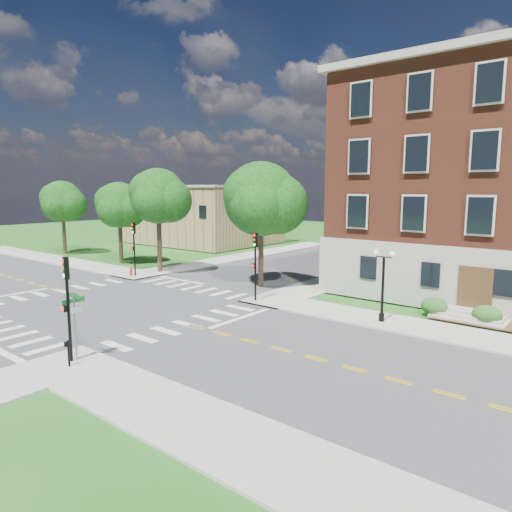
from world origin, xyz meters
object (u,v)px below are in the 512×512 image
Objects in this scene: fire_hydrant at (131,272)px; traffic_signal_nw at (134,242)px; street_sign_pole at (74,313)px; push_button_post at (68,352)px; twin_lamp_west at (383,281)px; traffic_signal_se at (67,295)px; traffic_signal_ne at (255,257)px.

traffic_signal_nw is at bearing 16.27° from fire_hydrant.
street_sign_pole is 1.79m from push_button_post.
traffic_signal_se is at bearing -119.55° from twin_lamp_west.
twin_lamp_west is at bearing 60.45° from traffic_signal_se.
traffic_signal_se is 1.13× the size of twin_lamp_west.
street_sign_pole is (14.90, -14.33, -0.88)m from traffic_signal_nw.
twin_lamp_west reaches higher than push_button_post.
twin_lamp_west is at bearing 4.34° from traffic_signal_ne.
street_sign_pole is at bearing -43.89° from traffic_signal_nw.
traffic_signal_ne is 14.85m from push_button_post.
traffic_signal_se is 17.13m from twin_lamp_west.
traffic_signal_ne is 1.55× the size of street_sign_pole.
traffic_signal_nw is at bearing 135.62° from traffic_signal_se.
traffic_signal_se reaches higher than fire_hydrant.
twin_lamp_west is (23.43, 0.23, -0.66)m from traffic_signal_nw.
push_button_post is (-7.90, -15.30, -1.73)m from twin_lamp_west.
traffic_signal_ne is at bearing 92.52° from traffic_signal_se.
traffic_signal_ne reaches higher than street_sign_pole.
street_sign_pole is 4.13× the size of fire_hydrant.
street_sign_pole is at bearing -42.81° from fire_hydrant.
street_sign_pole is (-8.52, -14.56, -0.21)m from twin_lamp_west.
street_sign_pole is 20.99m from fire_hydrant.
push_button_post is at bearing -43.13° from fire_hydrant.
fire_hydrant is at bearing 136.87° from push_button_post.
traffic_signal_nw is 1.13× the size of twin_lamp_west.
twin_lamp_west is 5.64× the size of fire_hydrant.
twin_lamp_west is at bearing 0.85° from fire_hydrant.
traffic_signal_se reaches higher than push_button_post.
fire_hydrant is at bearing 137.19° from street_sign_pole.
fire_hydrant is at bearing -179.15° from twin_lamp_west.
fire_hydrant is at bearing -163.73° from traffic_signal_nw.
twin_lamp_west is (8.44, 14.89, -0.66)m from traffic_signal_se.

